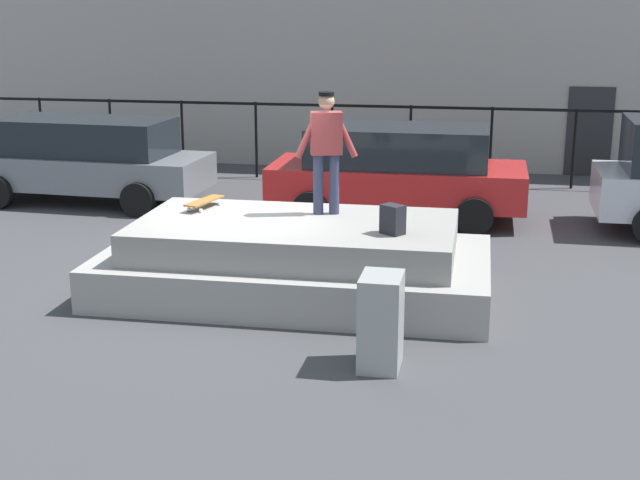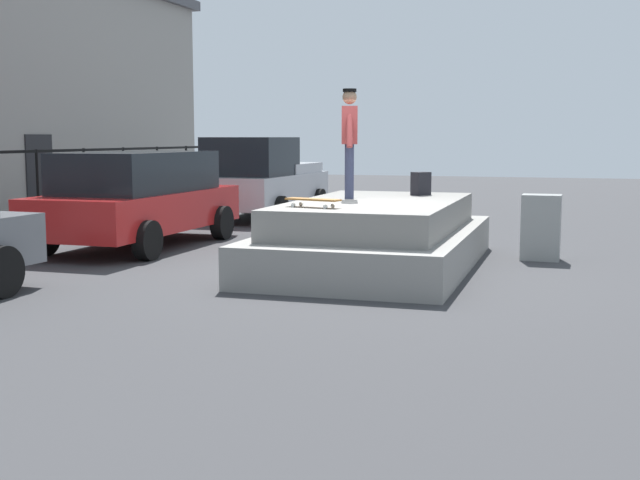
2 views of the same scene
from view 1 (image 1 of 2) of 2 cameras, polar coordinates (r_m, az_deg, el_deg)
name	(u,v)px [view 1 (image 1 of 2)]	position (r m, az deg, el deg)	size (l,w,h in m)	color
ground_plane	(243,282)	(12.62, -4.96, -2.71)	(60.00, 60.00, 0.00)	#38383A
concrete_ledge	(295,260)	(12.02, -1.59, -1.32)	(5.19, 2.82, 0.99)	gray
skateboarder	(326,145)	(12.12, 0.41, 6.14)	(0.86, 0.35, 1.67)	#2D334C
skateboard	(204,201)	(12.72, -7.43, 2.48)	(0.39, 0.81, 0.12)	brown
backpack	(393,219)	(11.23, 4.69, 1.32)	(0.28, 0.20, 0.38)	black
car_grey_hatchback_near	(87,158)	(17.96, -14.69, 5.11)	(4.78, 2.21, 1.65)	slate
car_red_hatchback_mid	(398,170)	(16.15, 5.01, 4.52)	(4.58, 2.16, 1.68)	#B21E1E
utility_box	(381,322)	(9.60, 3.92, -5.24)	(0.44, 0.60, 1.04)	gray
fence_row	(332,128)	(19.57, 0.78, 7.20)	(24.06, 0.06, 1.69)	black
warehouse_building	(364,26)	(24.34, 2.81, 13.54)	(28.57, 7.28, 6.35)	gray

